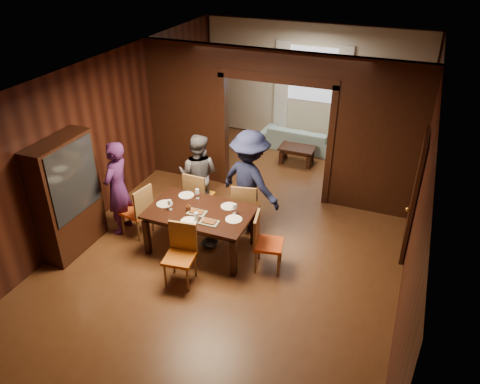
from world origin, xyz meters
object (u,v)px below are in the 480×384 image
at_px(person_grey, 198,175).
at_px(person_navy, 250,182).
at_px(dining_table, 201,230).
at_px(chair_right, 269,243).
at_px(sofa, 300,138).
at_px(chair_far_r, 245,206).
at_px(coffee_table, 297,155).
at_px(chair_far_l, 200,194).
at_px(chair_near, 179,256).
at_px(hutch, 68,197).
at_px(person_purple, 117,188).
at_px(chair_left, 136,210).

xyz_separation_m(person_grey, person_navy, (1.07, -0.13, 0.14)).
height_order(dining_table, chair_right, chair_right).
height_order(sofa, chair_far_r, chair_far_r).
distance_m(coffee_table, chair_far_l, 3.09).
height_order(coffee_table, chair_near, chair_near).
relative_size(chair_far_r, chair_near, 1.00).
relative_size(chair_far_l, hutch, 0.48).
distance_m(chair_right, hutch, 3.35).
relative_size(person_purple, chair_far_r, 1.78).
bearing_deg(chair_far_l, dining_table, 119.15).
relative_size(chair_left, chair_far_l, 1.00).
distance_m(person_navy, dining_table, 1.20).
bearing_deg(hutch, chair_far_r, 32.48).
height_order(coffee_table, chair_left, chair_left).
relative_size(person_grey, dining_table, 0.93).
xyz_separation_m(person_purple, chair_far_l, (1.12, 0.92, -0.38)).
bearing_deg(hutch, person_grey, 50.90).
xyz_separation_m(chair_far_l, hutch, (-1.56, -1.65, 0.52)).
relative_size(chair_left, chair_right, 1.00).
relative_size(chair_right, chair_far_l, 1.00).
bearing_deg(sofa, person_purple, 69.64).
bearing_deg(sofa, chair_right, 102.72).
xyz_separation_m(chair_near, hutch, (-2.09, 0.14, 0.52)).
distance_m(chair_far_l, chair_near, 1.87).
xyz_separation_m(chair_left, chair_far_r, (1.73, 0.84, 0.00)).
bearing_deg(person_purple, person_navy, 110.42).
distance_m(person_purple, person_grey, 1.49).
bearing_deg(coffee_table, chair_left, -116.21).
xyz_separation_m(person_grey, dining_table, (0.55, -1.05, -0.42)).
bearing_deg(chair_left, person_grey, 156.61).
bearing_deg(chair_right, coffee_table, -1.62).
height_order(sofa, chair_right, chair_right).
relative_size(chair_far_l, chair_near, 1.00).
bearing_deg(hutch, sofa, 65.15).
bearing_deg(chair_far_l, sofa, -101.78).
bearing_deg(chair_left, person_navy, 128.03).
bearing_deg(person_purple, person_grey, 132.38).
distance_m(chair_right, chair_near, 1.42).
height_order(person_navy, chair_near, person_navy).
bearing_deg(coffee_table, chair_near, -96.54).
bearing_deg(chair_left, coffee_table, 164.36).
height_order(person_grey, person_navy, person_navy).
height_order(person_navy, chair_far_l, person_navy).
height_order(sofa, coffee_table, sofa).
bearing_deg(coffee_table, person_purple, -119.88).
bearing_deg(chair_far_r, chair_near, 64.53).
xyz_separation_m(chair_left, hutch, (-0.76, -0.75, 0.52)).
distance_m(chair_left, chair_far_l, 1.21).
height_order(sofa, chair_far_l, chair_far_l).
bearing_deg(person_purple, hutch, -34.36).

